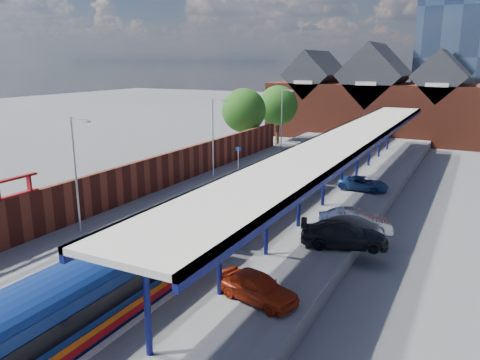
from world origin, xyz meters
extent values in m
plane|color=#5B5B5E|center=(0.00, 30.00, 0.00)|extent=(240.00, 240.00, 0.00)
cube|color=#473D33|center=(0.00, 20.00, 0.03)|extent=(6.00, 76.00, 0.06)
cube|color=slate|center=(-2.22, 20.00, 0.12)|extent=(0.07, 76.00, 0.14)
cube|color=slate|center=(-0.78, 20.00, 0.12)|extent=(0.07, 76.00, 0.14)
cube|color=slate|center=(0.78, 20.00, 0.12)|extent=(0.07, 76.00, 0.14)
cube|color=slate|center=(2.22, 20.00, 0.12)|extent=(0.07, 76.00, 0.14)
cube|color=#565659|center=(-5.50, 20.00, 0.50)|extent=(5.00, 76.00, 1.00)
cube|color=#565659|center=(6.00, 20.00, 0.50)|extent=(6.00, 76.00, 1.00)
cube|color=silver|center=(-3.15, 20.00, 1.02)|extent=(0.30, 76.00, 0.05)
cube|color=silver|center=(3.15, 20.00, 1.02)|extent=(0.30, 76.00, 0.05)
cube|color=yellow|center=(-3.75, 20.00, 1.01)|extent=(0.14, 76.00, 0.01)
cube|color=navy|center=(1.50, -1.41, 1.90)|extent=(2.82, 16.00, 2.50)
cube|color=navy|center=(1.50, -1.41, 3.15)|extent=(2.82, 16.00, 0.60)
cube|color=navy|center=(1.50, 15.19, 1.90)|extent=(2.82, 16.00, 2.50)
cube|color=navy|center=(1.50, 15.19, 3.15)|extent=(2.82, 16.00, 0.60)
cube|color=navy|center=(1.50, 31.79, 1.90)|extent=(2.82, 16.00, 2.50)
cube|color=navy|center=(1.50, 31.79, 3.15)|extent=(2.82, 16.00, 0.60)
cube|color=navy|center=(1.50, 48.39, 1.90)|extent=(2.82, 16.00, 2.50)
cube|color=navy|center=(1.50, 48.39, 3.15)|extent=(2.82, 16.00, 0.60)
cube|color=black|center=(0.08, 23.49, 2.35)|extent=(0.04, 60.54, 0.70)
cube|color=#DC5B0E|center=(0.07, 23.49, 1.55)|extent=(0.03, 55.27, 0.30)
cube|color=#A90B11|center=(0.06, 23.49, 1.30)|extent=(0.03, 55.27, 0.30)
cube|color=black|center=(1.50, 53.99, 0.30)|extent=(2.00, 2.40, 0.60)
cylinder|color=#0D1351|center=(5.00, -2.00, 3.10)|extent=(0.24, 0.24, 4.20)
cylinder|color=#0D1351|center=(5.00, 3.00, 3.10)|extent=(0.24, 0.24, 4.20)
cylinder|color=#0D1351|center=(5.00, 8.00, 3.10)|extent=(0.24, 0.24, 4.20)
cylinder|color=#0D1351|center=(5.00, 13.00, 3.10)|extent=(0.24, 0.24, 4.20)
cylinder|color=#0D1351|center=(5.00, 18.00, 3.10)|extent=(0.24, 0.24, 4.20)
cylinder|color=#0D1351|center=(5.00, 23.00, 3.10)|extent=(0.24, 0.24, 4.20)
cylinder|color=#0D1351|center=(5.00, 28.00, 3.10)|extent=(0.24, 0.24, 4.20)
cylinder|color=#0D1351|center=(5.00, 33.00, 3.10)|extent=(0.24, 0.24, 4.20)
cylinder|color=#0D1351|center=(5.00, 38.00, 3.10)|extent=(0.24, 0.24, 4.20)
cylinder|color=#0D1351|center=(5.00, 43.00, 3.10)|extent=(0.24, 0.24, 4.20)
cube|color=beige|center=(5.50, 22.00, 5.35)|extent=(4.50, 52.00, 0.25)
cube|color=#0D1351|center=(3.35, 22.00, 5.20)|extent=(0.20, 52.00, 0.55)
cube|color=#0D1351|center=(7.65, 22.00, 5.20)|extent=(0.20, 52.00, 0.55)
cylinder|color=#A5A8AA|center=(-6.50, 6.00, 4.50)|extent=(0.12, 0.12, 7.00)
cube|color=#A5A8AA|center=(-5.90, 6.00, 7.90)|extent=(1.20, 0.08, 0.08)
cube|color=#A5A8AA|center=(-5.30, 6.00, 7.80)|extent=(0.45, 0.18, 0.12)
cylinder|color=#A5A8AA|center=(-6.50, 22.00, 4.50)|extent=(0.12, 0.12, 7.00)
cube|color=#A5A8AA|center=(-5.90, 22.00, 7.90)|extent=(1.20, 0.08, 0.08)
cube|color=#A5A8AA|center=(-5.30, 22.00, 7.80)|extent=(0.45, 0.18, 0.12)
cylinder|color=#A5A8AA|center=(-6.50, 38.00, 4.50)|extent=(0.12, 0.12, 7.00)
cube|color=#A5A8AA|center=(-5.90, 38.00, 7.90)|extent=(1.20, 0.08, 0.08)
cube|color=#A5A8AA|center=(-5.30, 38.00, 7.80)|extent=(0.45, 0.18, 0.12)
cylinder|color=#A5A8AA|center=(-5.00, 24.00, 2.25)|extent=(0.08, 0.08, 2.50)
cube|color=#0C194C|center=(-5.00, 24.00, 3.30)|extent=(0.55, 0.06, 0.35)
cube|color=maroon|center=(-8.10, 14.00, 2.40)|extent=(0.35, 50.00, 2.80)
cube|color=maroon|center=(-8.10, 4.00, 4.30)|extent=(0.30, 0.12, 1.00)
cube|color=maroon|center=(0.00, 58.00, 4.00)|extent=(30.00, 12.00, 8.00)
cube|color=#232328|center=(-9.00, 58.00, 9.20)|extent=(7.13, 12.00, 7.13)
cube|color=#232328|center=(0.00, 58.00, 9.20)|extent=(9.16, 12.00, 9.16)
cube|color=#232328|center=(9.00, 58.00, 9.20)|extent=(7.13, 12.00, 7.13)
cube|color=beige|center=(-9.00, 51.95, 8.20)|extent=(2.80, 0.15, 0.50)
cube|color=beige|center=(0.00, 51.95, 8.20)|extent=(2.80, 0.15, 0.50)
cube|color=beige|center=(9.00, 51.95, 8.20)|extent=(2.80, 0.15, 0.50)
cube|color=#435673|center=(10.00, 80.00, 20.00)|extent=(14.00, 14.00, 40.00)
cylinder|color=#382314|center=(-10.50, 36.00, 2.00)|extent=(0.44, 0.44, 4.00)
sphere|color=#1B4D14|center=(-10.50, 36.00, 5.50)|extent=(5.20, 5.20, 5.20)
sphere|color=#1B4D14|center=(-9.70, 35.50, 4.80)|extent=(3.20, 3.20, 3.20)
cylinder|color=#382314|center=(-9.50, 44.00, 2.00)|extent=(0.44, 0.44, 4.00)
sphere|color=#1B4D14|center=(-9.50, 44.00, 5.50)|extent=(5.20, 5.20, 5.20)
sphere|color=#1B4D14|center=(-8.70, 43.50, 4.80)|extent=(3.20, 3.20, 3.20)
imported|color=#97230C|center=(6.73, 3.23, 1.65)|extent=(4.06, 2.43, 1.30)
imported|color=silver|center=(8.44, 13.44, 1.71)|extent=(4.59, 2.91, 1.43)
imported|color=black|center=(8.44, 11.03, 1.70)|extent=(5.21, 3.38, 1.40)
imported|color=navy|center=(6.63, 23.41, 1.55)|extent=(3.99, 1.85, 1.11)
camera|label=1|loc=(14.52, -13.46, 11.06)|focal=35.00mm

